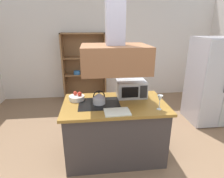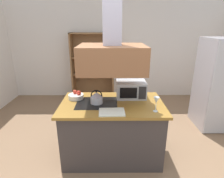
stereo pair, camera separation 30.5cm
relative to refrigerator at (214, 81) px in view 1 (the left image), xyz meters
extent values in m
plane|color=#86664A|center=(-2.05, -1.19, -0.89)|extent=(7.80, 7.80, 0.00)
cube|color=silver|center=(-2.05, 1.81, 0.46)|extent=(6.00, 0.12, 2.70)
cube|color=#3E3735|center=(-2.20, -0.93, -0.46)|extent=(1.45, 0.85, 0.86)
cube|color=olive|center=(-2.20, -0.93, -0.01)|extent=(1.53, 0.93, 0.04)
cube|color=black|center=(-2.43, -0.93, 0.01)|extent=(0.60, 0.48, 0.00)
cube|color=brown|center=(-2.20, -0.93, 0.67)|extent=(0.90, 0.70, 0.36)
cube|color=#B7B3C6|center=(-2.20, -0.93, 1.33)|extent=(0.24, 0.24, 0.96)
cube|color=#B5B0B7|center=(0.00, 0.01, 0.00)|extent=(0.90, 0.72, 1.78)
cube|color=#BBBDC4|center=(-0.23, -0.36, 0.00)|extent=(0.44, 0.03, 1.74)
cube|color=brown|center=(-3.27, 1.55, 0.02)|extent=(0.04, 0.40, 1.81)
cube|color=brown|center=(-2.16, 1.55, 0.02)|extent=(0.04, 0.40, 1.81)
cube|color=brown|center=(-2.71, 1.55, 0.91)|extent=(1.15, 0.40, 0.03)
cube|color=brown|center=(-2.71, 1.55, -0.85)|extent=(1.15, 0.40, 0.08)
cube|color=brown|center=(-2.71, 1.74, 0.02)|extent=(1.15, 0.02, 1.81)
cube|color=brown|center=(-2.71, 1.55, -0.17)|extent=(1.07, 0.36, 0.02)
cube|color=brown|center=(-2.71, 1.55, 0.29)|extent=(1.07, 0.36, 0.02)
cylinder|color=#3469A5|center=(-2.92, 1.50, -0.13)|extent=(0.18, 0.18, 0.05)
cylinder|color=#3069A7|center=(-2.92, 1.50, -0.08)|extent=(0.17, 0.17, 0.05)
cylinder|color=silver|center=(-2.58, 1.51, 0.36)|extent=(0.01, 0.01, 0.12)
cone|color=silver|center=(-2.58, 1.51, 0.46)|extent=(0.07, 0.07, 0.08)
cylinder|color=silver|center=(-2.39, 1.51, 0.36)|extent=(0.01, 0.01, 0.12)
cone|color=silver|center=(-2.39, 1.51, 0.46)|extent=(0.07, 0.07, 0.08)
cylinder|color=silver|center=(-2.43, -0.93, 0.06)|extent=(0.18, 0.18, 0.10)
cone|color=#B4B3C7|center=(-2.43, -0.93, 0.15)|extent=(0.17, 0.17, 0.06)
sphere|color=black|center=(-2.43, -0.93, 0.19)|extent=(0.03, 0.03, 0.03)
torus|color=black|center=(-2.43, -0.93, 0.13)|extent=(0.17, 0.02, 0.17)
cube|color=white|center=(-2.21, -1.24, 0.02)|extent=(0.35, 0.25, 0.02)
cube|color=#B7BABF|center=(-1.90, -0.67, 0.14)|extent=(0.46, 0.34, 0.26)
cube|color=black|center=(-1.96, -0.85, 0.14)|extent=(0.26, 0.01, 0.17)
cube|color=#262628|center=(-1.74, -0.85, 0.14)|extent=(0.11, 0.01, 0.20)
cylinder|color=silver|center=(-1.62, -1.21, 0.01)|extent=(0.06, 0.06, 0.01)
cylinder|color=silver|center=(-1.62, -1.21, 0.07)|extent=(0.01, 0.01, 0.11)
cone|color=silver|center=(-1.62, -1.21, 0.17)|extent=(0.08, 0.08, 0.09)
cylinder|color=silver|center=(-2.77, -0.75, 0.05)|extent=(0.24, 0.24, 0.07)
sphere|color=red|center=(-2.72, -0.75, 0.11)|extent=(0.07, 0.07, 0.07)
sphere|color=red|center=(-2.79, -0.71, 0.11)|extent=(0.06, 0.06, 0.06)
camera|label=1|loc=(-2.52, -3.44, 1.11)|focal=29.75mm
camera|label=2|loc=(-2.22, -3.46, 1.11)|focal=29.75mm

